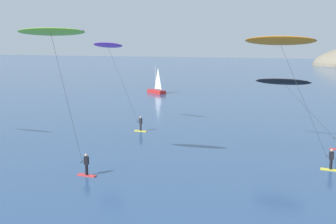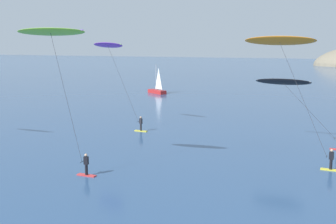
% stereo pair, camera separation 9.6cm
% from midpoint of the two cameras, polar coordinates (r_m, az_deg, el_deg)
% --- Properties ---
extents(sailboat_near, '(5.55, 3.97, 5.70)m').
position_cam_midpoint_polar(sailboat_near, '(85.23, -1.58, 3.00)').
color(sailboat_near, '#B22323').
rests_on(sailboat_near, ground).
extents(kitesurfer_orange, '(8.13, 1.95, 10.51)m').
position_cam_midpoint_polar(kitesurfer_orange, '(35.17, 15.41, 8.18)').
color(kitesurfer_orange, yellow).
rests_on(kitesurfer_orange, ground).
extents(kitesurfer_black, '(8.82, 1.32, 6.59)m').
position_cam_midpoint_polar(kitesurfer_black, '(42.39, 16.02, 3.24)').
color(kitesurfer_black, red).
rests_on(kitesurfer_black, ground).
extents(kitesurfer_lime, '(6.10, 2.38, 11.02)m').
position_cam_midpoint_polar(kitesurfer_lime, '(32.24, -15.24, 9.25)').
color(kitesurfer_lime, red).
rests_on(kitesurfer_lime, ground).
extents(kitesurfer_purple, '(7.88, 2.54, 10.08)m').
position_cam_midpoint_polar(kitesurfer_purple, '(50.01, -7.73, 8.10)').
color(kitesurfer_purple, yellow).
rests_on(kitesurfer_purple, ground).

